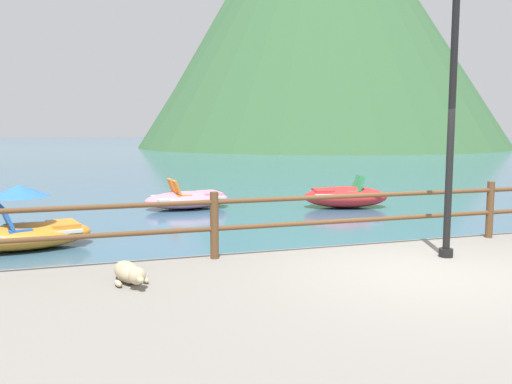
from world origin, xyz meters
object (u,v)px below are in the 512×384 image
(pedal_boat_0, at_px, (345,196))
(pedal_boat_3, at_px, (27,228))
(dog_resting, at_px, (129,273))
(lamp_post, at_px, (453,88))
(pedal_boat_1, at_px, (188,199))

(pedal_boat_0, distance_m, pedal_boat_3, 8.64)
(dog_resting, distance_m, pedal_boat_3, 4.56)
(pedal_boat_0, bearing_deg, lamp_post, -106.84)
(dog_resting, distance_m, pedal_boat_0, 9.86)
(pedal_boat_1, bearing_deg, dog_resting, -105.64)
(lamp_post, distance_m, pedal_boat_3, 7.74)
(dog_resting, distance_m, pedal_boat_1, 8.82)
(pedal_boat_1, height_order, pedal_boat_3, pedal_boat_3)
(dog_resting, bearing_deg, pedal_boat_0, 47.49)
(pedal_boat_1, bearing_deg, pedal_boat_3, -132.64)
(dog_resting, relative_size, pedal_boat_0, 0.41)
(pedal_boat_0, xyz_separation_m, pedal_boat_3, (-8.12, -2.95, 0.07))
(pedal_boat_0, bearing_deg, pedal_boat_3, -160.06)
(pedal_boat_3, bearing_deg, dog_resting, -71.30)
(lamp_post, relative_size, dog_resting, 3.68)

